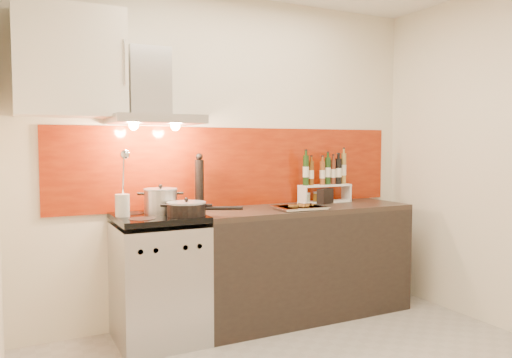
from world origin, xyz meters
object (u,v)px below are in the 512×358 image
range_stove (159,280)px  saute_pan (187,209)px  pepper_mill (199,183)px  counter (302,261)px  baking_tray (299,207)px  stock_pot (161,201)px

range_stove → saute_pan: bearing=-38.7°
range_stove → pepper_mill: (0.37, 0.16, 0.67)m
counter → range_stove: bearing=-179.8°
counter → pepper_mill: size_ratio=4.10×
saute_pan → pepper_mill: 0.39m
saute_pan → range_stove: bearing=141.3°
pepper_mill → baking_tray: size_ratio=1.11×
range_stove → saute_pan: 0.56m
counter → baking_tray: 0.50m
range_stove → stock_pot: size_ratio=3.75×
counter → saute_pan: (-1.03, -0.14, 0.51)m
range_stove → baking_tray: (1.09, -0.12, 0.47)m
range_stove → pepper_mill: 0.78m
stock_pot → saute_pan: 0.26m
stock_pot → baking_tray: 1.07m
saute_pan → baking_tray: saute_pan is taller
range_stove → baking_tray: baking_tray is taller
range_stove → counter: size_ratio=0.51×
saute_pan → baking_tray: 0.92m
saute_pan → stock_pot: bearing=119.4°
range_stove → baking_tray: bearing=-6.5°
stock_pot → pepper_mill: size_ratio=0.55×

